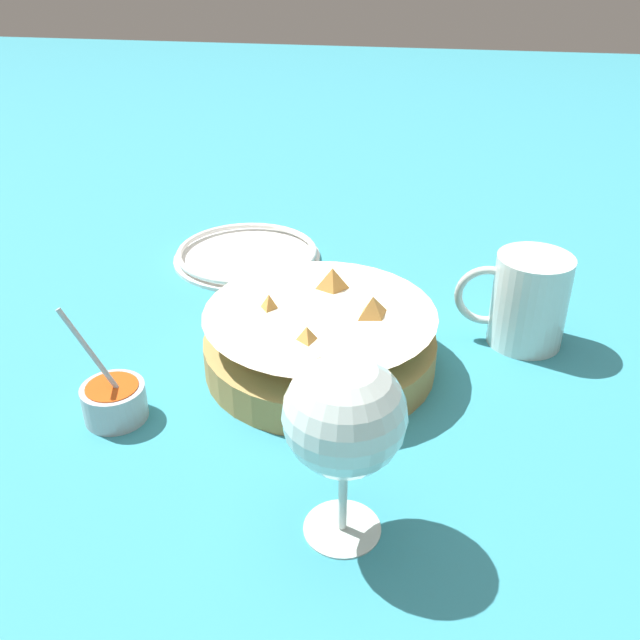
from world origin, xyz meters
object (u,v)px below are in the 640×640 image
Objects in this scene: food_basket at (321,341)px; beer_mug at (527,303)px; wine_glass at (345,420)px; sauce_cup at (114,400)px; side_plate at (247,254)px.

food_basket is 1.98× the size of beer_mug.
wine_glass is 1.29× the size of beer_mug.
wine_glass reaches higher than food_basket.
sauce_cup reaches higher than beer_mug.
sauce_cup is 0.44m from beer_mug.
sauce_cup is 0.96× the size of beer_mug.
wine_glass is at bearing 103.20° from food_basket.
beer_mug reaches higher than food_basket.
sauce_cup is 0.74× the size of wine_glass.
beer_mug is 0.39m from side_plate.
sauce_cup reaches higher than side_plate.
food_basket is at bearing 21.64° from beer_mug.
sauce_cup reaches higher than food_basket.
side_plate is (0.14, -0.25, -0.02)m from food_basket.
side_plate is at bearing -67.48° from wine_glass.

